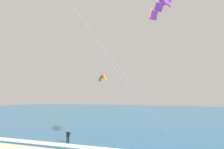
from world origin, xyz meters
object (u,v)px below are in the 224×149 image
object	(u,v)px
kitesurfer	(68,136)
kite_distant	(103,77)
surfboard	(68,144)
kite_primary	(161,5)

from	to	relation	value
kitesurfer	kite_distant	world-z (taller)	kite_distant
kitesurfer	kite_distant	xyz separation A→B (m)	(-15.09, 40.24, 10.58)
surfboard	kite_distant	distance (m)	44.50
surfboard	kite_primary	world-z (taller)	kite_primary
surfboard	kitesurfer	distance (m)	0.91
surfboard	kite_distant	xyz separation A→B (m)	(-15.09, 40.25, 11.50)
surfboard	kitesurfer	xyz separation A→B (m)	(-0.00, 0.02, 0.91)
kitesurfer	kite_distant	bearing A→B (deg)	110.55
kitesurfer	surfboard	bearing A→B (deg)	-76.85
surfboard	kitesurfer	size ratio (longest dim) A/B	0.87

